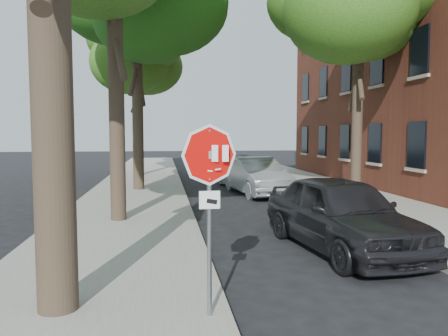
% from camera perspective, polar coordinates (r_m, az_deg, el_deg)
% --- Properties ---
extents(ground, '(120.00, 120.00, 0.00)m').
position_cam_1_polar(ground, '(6.46, 4.66, -19.24)').
color(ground, black).
rests_on(ground, ground).
extents(sidewalk_left, '(4.00, 55.00, 0.12)m').
position_cam_1_polar(sidewalk_left, '(17.99, -11.71, -3.69)').
color(sidewalk_left, gray).
rests_on(sidewalk_left, ground).
extents(sidewalk_right, '(4.00, 55.00, 0.12)m').
position_cam_1_polar(sidewalk_right, '(19.38, 14.29, -3.15)').
color(sidewalk_right, gray).
rests_on(sidewalk_right, ground).
extents(curb_left, '(0.12, 55.00, 0.13)m').
position_cam_1_polar(curb_left, '(17.97, -5.16, -3.61)').
color(curb_left, '#9E9384').
rests_on(curb_left, ground).
extents(curb_right, '(0.12, 55.00, 0.13)m').
position_cam_1_polar(curb_right, '(18.70, 8.45, -3.32)').
color(curb_right, '#9E9384').
rests_on(curb_right, ground).
extents(stop_sign, '(0.76, 0.34, 2.61)m').
position_cam_1_polar(stop_sign, '(5.81, -1.92, -1.93)').
color(stop_sign, gray).
rests_on(stop_sign, sidewalk_left).
extents(tree_mid_b, '(5.88, 5.46, 10.36)m').
position_cam_1_polar(tree_mid_b, '(20.64, -11.46, 19.59)').
color(tree_mid_b, black).
rests_on(tree_mid_b, sidewalk_left).
extents(tree_far, '(5.29, 4.91, 9.33)m').
position_cam_1_polar(tree_far, '(27.31, -11.16, 14.16)').
color(tree_far, black).
rests_on(tree_far, sidewalk_left).
extents(tree_right, '(5.29, 4.91, 9.33)m').
position_cam_1_polar(tree_right, '(18.07, 17.08, 19.12)').
color(tree_right, black).
rests_on(tree_right, sidewalk_right).
extents(car_a, '(2.58, 5.11, 1.67)m').
position_cam_1_polar(car_a, '(10.09, 15.02, -5.71)').
color(car_a, black).
rests_on(car_a, ground).
extents(car_b, '(2.31, 4.99, 1.58)m').
position_cam_1_polar(car_b, '(18.63, 4.18, -1.06)').
color(car_b, '#92959A').
rests_on(car_b, ground).
extents(car_c, '(2.51, 5.00, 1.39)m').
position_cam_1_polar(car_c, '(23.63, 1.58, -0.10)').
color(car_c, '#4C4B50').
rests_on(car_c, ground).
extents(car_d, '(2.73, 5.36, 1.45)m').
position_cam_1_polar(car_d, '(28.93, -0.19, 0.81)').
color(car_d, black).
rests_on(car_d, ground).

